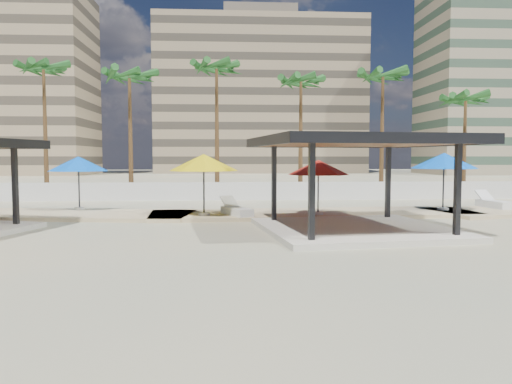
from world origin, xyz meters
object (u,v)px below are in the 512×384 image
at_px(lounger_b, 494,204).
at_px(umbrella_c, 318,168).
at_px(lounger_a, 236,211).
at_px(pavilion_central, 356,175).

bearing_deg(lounger_b, umbrella_c, 96.58).
relative_size(umbrella_c, lounger_a, 1.57).
bearing_deg(lounger_a, pavilion_central, -159.62).
xyz_separation_m(lounger_a, lounger_b, (13.81, 2.59, 0.02)).
bearing_deg(umbrella_c, lounger_a, 179.32).
relative_size(pavilion_central, lounger_b, 3.31).
distance_m(umbrella_c, lounger_b, 10.51).
xyz_separation_m(umbrella_c, lounger_b, (9.98, 2.63, -1.99)).
bearing_deg(umbrella_c, lounger_b, 14.77).
distance_m(pavilion_central, umbrella_c, 4.38).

